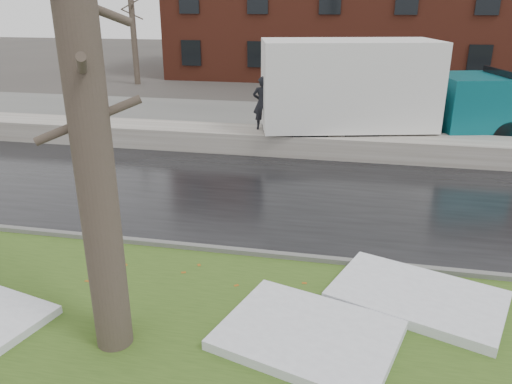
% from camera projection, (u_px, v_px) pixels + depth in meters
% --- Properties ---
extents(ground, '(120.00, 120.00, 0.00)m').
position_uv_depth(ground, '(244.00, 281.00, 9.39)').
color(ground, '#47423D').
rests_on(ground, ground).
extents(verge, '(60.00, 4.50, 0.04)m').
position_uv_depth(verge, '(227.00, 319.00, 8.24)').
color(verge, '#344E1A').
rests_on(verge, ground).
extents(road, '(60.00, 7.00, 0.03)m').
position_uv_depth(road, '(281.00, 195.00, 13.50)').
color(road, black).
rests_on(road, ground).
extents(parking_lot, '(60.00, 9.00, 0.03)m').
position_uv_depth(parking_lot, '(312.00, 125.00, 21.28)').
color(parking_lot, slate).
rests_on(parking_lot, ground).
extents(curb, '(60.00, 0.15, 0.14)m').
position_uv_depth(curb, '(255.00, 253.00, 10.28)').
color(curb, slate).
rests_on(curb, ground).
extents(snowbank, '(60.00, 1.60, 0.75)m').
position_uv_depth(snowbank, '(300.00, 142.00, 17.21)').
color(snowbank, '#BAB4AA').
rests_on(snowbank, ground).
extents(brick_building, '(26.00, 12.00, 10.00)m').
position_uv_depth(brick_building, '(368.00, 0.00, 34.67)').
color(brick_building, maroon).
rests_on(brick_building, ground).
extents(bg_tree_left, '(1.40, 1.62, 6.50)m').
position_uv_depth(bg_tree_left, '(133.00, 29.00, 30.58)').
color(bg_tree_left, brown).
rests_on(bg_tree_left, ground).
extents(bg_tree_center, '(1.40, 1.62, 6.50)m').
position_uv_depth(bg_tree_center, '(243.00, 27.00, 33.11)').
color(bg_tree_center, brown).
rests_on(bg_tree_center, ground).
extents(fire_hydrant, '(0.36, 0.32, 0.72)m').
position_uv_depth(fire_hydrant, '(117.00, 305.00, 7.90)').
color(fire_hydrant, '#A8AAB0').
rests_on(fire_hydrant, verge).
extents(tree, '(1.31, 1.49, 6.72)m').
position_uv_depth(tree, '(89.00, 125.00, 6.46)').
color(tree, brown).
rests_on(tree, verge).
extents(box_truck, '(11.31, 4.80, 3.74)m').
position_uv_depth(box_truck, '(381.00, 92.00, 17.29)').
color(box_truck, black).
rests_on(box_truck, ground).
extents(worker, '(0.73, 0.55, 1.82)m').
position_uv_depth(worker, '(262.00, 103.00, 17.13)').
color(worker, black).
rests_on(worker, snowbank).
extents(snow_patch_near, '(3.07, 2.67, 0.16)m').
position_uv_depth(snow_patch_near, '(308.00, 335.00, 7.70)').
color(snow_patch_near, white).
rests_on(snow_patch_near, verge).
extents(snow_patch_side, '(3.25, 2.66, 0.18)m').
position_uv_depth(snow_patch_side, '(417.00, 297.00, 8.67)').
color(snow_patch_side, white).
rests_on(snow_patch_side, verge).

